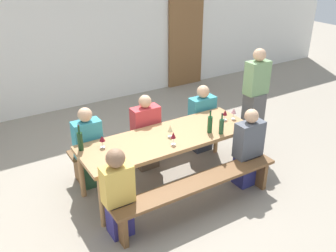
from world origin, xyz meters
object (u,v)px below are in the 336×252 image
Objects in this scene: wine_glass_4 at (234,111)px; seated_guest_near_1 at (248,150)px; bench_far at (144,140)px; seated_guest_far_1 at (146,134)px; wine_glass_3 at (170,129)px; seated_guest_far_2 at (202,120)px; tasting_table at (168,141)px; seated_guest_near_0 at (118,195)px; wine_bottle_0 at (80,141)px; bench_near at (198,187)px; wine_glass_0 at (173,136)px; seated_guest_far_0 at (89,150)px; wooden_door at (186,41)px; wine_bottle_1 at (210,124)px; wine_glass_1 at (102,139)px; wine_glass_2 at (225,113)px; wine_bottle_2 at (221,126)px; standing_host at (254,104)px.

wine_glass_4 is 0.64m from seated_guest_near_1.
seated_guest_far_1 is (-0.04, -0.15, 0.18)m from bench_far.
wine_glass_4 is at bearing -0.62° from wine_glass_3.
wine_glass_4 is 0.15× the size of seated_guest_far_2.
seated_guest_far_2 is at bearing 29.74° from tasting_table.
seated_guest_near_0 is at bearing -150.69° from tasting_table.
wine_glass_3 is (1.12, -0.27, -0.02)m from wine_bottle_0.
bench_far is 2.02× the size of seated_guest_near_1.
wine_glass_4 is at bearing 31.55° from bench_near.
wine_bottle_0 reaches higher than bench_near.
wine_glass_0 is 1.07× the size of wine_glass_3.
seated_guest_far_1 is (0.88, 0.00, -0.01)m from seated_guest_far_0.
wine_bottle_1 is (-1.98, -3.52, -0.18)m from wooden_door.
wine_bottle_0 is 1.15m from wine_glass_0.
tasting_table is 2.14× the size of seated_guest_near_0.
seated_guest_far_2 is (0.97, -0.15, 0.16)m from bench_far.
wine_glass_0 is at bearing -170.78° from wine_glass_4.
wine_glass_3 is at bearing -62.19° from seated_guest_near_0.
seated_guest_near_1 is at bearing -30.96° from tasting_table.
wine_glass_1 and wine_glass_3 have the same top height.
bench_far is 1.41m from wine_glass_4.
wine_bottle_1 is 0.29× the size of seated_guest_far_2.
wine_glass_2 is at bearing -6.71° from wine_bottle_0.
seated_guest_near_1 is (0.91, -0.53, -0.33)m from wine_glass_3.
seated_guest_far_1 is at bearing 95.52° from wine_glass_3.
seated_guest_far_1 is at bearing 90.00° from seated_guest_far_0.
wine_glass_0 is 0.15× the size of seated_guest_near_1.
wine_bottle_0 is at bearing -157.59° from bench_far.
wine_glass_1 is at bearing 174.72° from wine_glass_2.
wine_glass_0 is (-0.06, 0.48, 0.51)m from bench_near.
wine_bottle_0 reaches higher than tasting_table.
seated_guest_near_1 is at bearing -41.85° from wine_bottle_2.
wooden_door is at bearing 58.00° from bench_near.
seated_guest_far_1 reaches higher than wine_glass_0.
wine_bottle_1 is 0.29× the size of seated_guest_near_0.
bench_far is 7.72× the size of wine_bottle_2.
bench_far is 1.79m from standing_host.
wine_glass_3 is (0.02, 0.68, 0.50)m from bench_near.
wine_glass_0 is at bearing 173.24° from wine_bottle_2.
wine_glass_1 is at bearing -147.98° from bench_far.
wine_bottle_1 is 0.28× the size of seated_guest_far_0.
seated_guest_near_1 reaches higher than wine_bottle_0.
wine_glass_0 is 1.05m from seated_guest_near_0.
bench_far is (0.00, 0.71, -0.32)m from tasting_table.
seated_guest_near_0 reaches higher than tasting_table.
tasting_table reaches higher than bench_far.
wine_bottle_1 is 1.13m from standing_host.
wine_glass_4 is (0.56, 0.16, -0.00)m from wine_bottle_1.
wooden_door reaches higher than seated_guest_near_1.
wine_bottle_2 is 1.85× the size of wine_glass_3.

